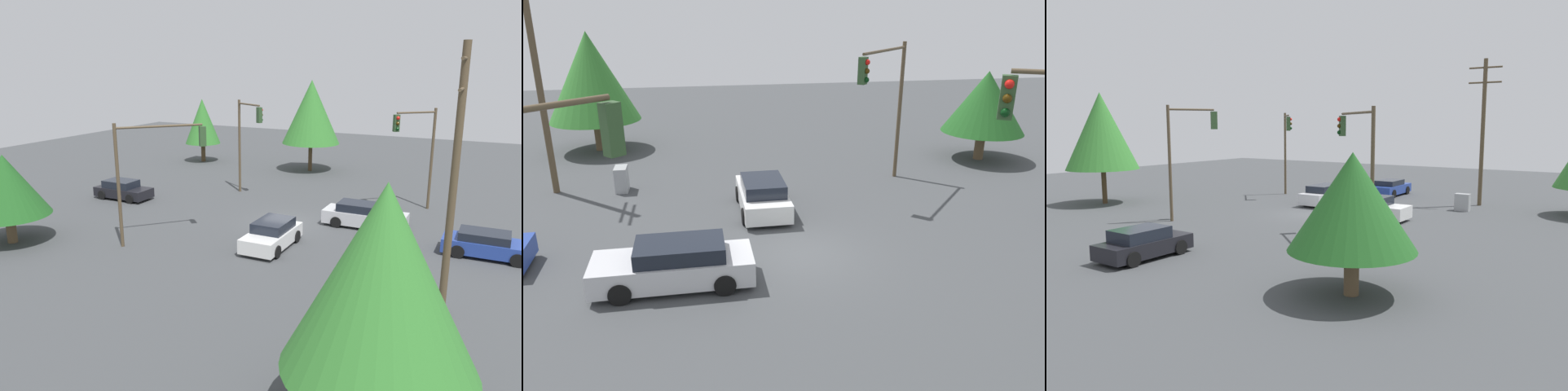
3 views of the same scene
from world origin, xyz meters
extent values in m
plane|color=#424447|center=(0.00, 0.00, 0.00)|extent=(80.00, 80.00, 0.00)
cube|color=#233D93|center=(-0.59, -11.00, 0.52)|extent=(1.78, 4.31, 0.68)
cube|color=black|center=(-0.59, -10.78, 1.07)|extent=(1.57, 2.37, 0.42)
cylinder|color=black|center=(0.25, -12.34, 0.33)|extent=(0.22, 0.66, 0.66)
cylinder|color=black|center=(-1.44, -12.34, 0.33)|extent=(0.22, 0.66, 0.66)
cylinder|color=black|center=(0.25, -9.66, 0.33)|extent=(0.22, 0.66, 0.66)
cylinder|color=black|center=(-1.44, -9.66, 0.33)|extent=(0.22, 0.66, 0.66)
cube|color=black|center=(0.07, 12.74, 0.50)|extent=(1.75, 4.01, 0.65)
cube|color=black|center=(0.07, 12.94, 1.08)|extent=(1.54, 2.20, 0.50)
cylinder|color=black|center=(0.91, 11.50, 0.32)|extent=(0.22, 0.65, 0.65)
cylinder|color=black|center=(-0.76, 11.50, 0.32)|extent=(0.22, 0.65, 0.65)
cylinder|color=black|center=(0.91, 13.99, 0.32)|extent=(0.22, 0.65, 0.65)
cylinder|color=black|center=(-0.76, 13.99, 0.32)|extent=(0.22, 0.65, 0.65)
cube|color=silver|center=(-4.15, -0.79, 0.55)|extent=(4.13, 1.84, 0.73)
cube|color=black|center=(-3.94, -0.79, 1.17)|extent=(2.27, 1.62, 0.51)
cylinder|color=black|center=(-5.43, -1.66, 0.33)|extent=(0.66, 0.22, 0.66)
cylinder|color=black|center=(-5.43, 0.09, 0.33)|extent=(0.66, 0.22, 0.66)
cylinder|color=black|center=(-2.87, -1.66, 0.33)|extent=(0.66, 0.22, 0.66)
cylinder|color=black|center=(-2.87, 0.09, 0.33)|extent=(0.66, 0.22, 0.66)
cube|color=silver|center=(1.35, -4.26, 0.56)|extent=(1.76, 4.79, 0.76)
cube|color=black|center=(1.35, -4.02, 1.18)|extent=(1.55, 2.63, 0.47)
cylinder|color=black|center=(2.18, -5.74, 0.33)|extent=(0.22, 0.65, 0.65)
cylinder|color=black|center=(0.51, -5.74, 0.33)|extent=(0.22, 0.65, 0.65)
cylinder|color=black|center=(2.18, -2.77, 0.33)|extent=(0.22, 0.65, 0.65)
cylinder|color=black|center=(0.51, -2.77, 0.33)|extent=(0.22, 0.65, 0.65)
cylinder|color=brown|center=(5.57, 6.36, 3.39)|extent=(0.18, 0.18, 6.79)
cylinder|color=brown|center=(4.87, 5.21, 6.54)|extent=(1.49, 2.37, 0.12)
cube|color=#2D4C28|center=(4.18, 4.06, 5.91)|extent=(0.42, 0.44, 1.05)
sphere|color=red|center=(4.33, 3.97, 6.25)|extent=(0.22, 0.22, 0.22)
sphere|color=#392605|center=(4.33, 3.97, 5.91)|extent=(0.22, 0.22, 0.22)
sphere|color=black|center=(4.33, 3.97, 5.58)|extent=(0.22, 0.22, 0.22)
cylinder|color=brown|center=(6.97, -6.98, 3.30)|extent=(0.18, 0.18, 6.60)
cylinder|color=brown|center=(6.07, -5.96, 6.35)|extent=(1.88, 2.12, 0.12)
cube|color=#2D4C28|center=(5.17, -4.94, 5.73)|extent=(0.43, 0.44, 1.05)
sphere|color=red|center=(5.04, -5.06, 6.06)|extent=(0.22, 0.22, 0.22)
sphere|color=#392605|center=(5.04, -5.06, 5.73)|extent=(0.22, 0.22, 0.22)
sphere|color=black|center=(5.04, -5.06, 5.39)|extent=(0.22, 0.22, 0.22)
cylinder|color=brown|center=(-7.48, 6.31, 3.23)|extent=(0.18, 0.18, 6.47)
cylinder|color=brown|center=(-5.84, 4.78, 6.22)|extent=(3.37, 3.13, 0.12)
cube|color=#2D4C28|center=(-4.20, 3.26, 5.59)|extent=(0.44, 0.44, 1.05)
sphere|color=red|center=(-4.08, 3.39, 5.93)|extent=(0.22, 0.22, 0.22)
sphere|color=#392605|center=(-4.08, 3.39, 5.59)|extent=(0.22, 0.22, 0.22)
sphere|color=black|center=(-4.08, 3.39, 5.26)|extent=(0.22, 0.22, 0.22)
cylinder|color=brown|center=(-7.97, -9.73, 5.06)|extent=(0.28, 0.28, 10.12)
cylinder|color=brown|center=(-7.97, -9.73, 9.52)|extent=(2.20, 0.12, 0.12)
cylinder|color=brown|center=(-7.97, -9.73, 8.52)|extent=(2.20, 0.12, 0.12)
cube|color=#9EA0A3|center=(-7.65, -6.79, 0.57)|extent=(0.94, 0.54, 1.13)
cylinder|color=#4C3823|center=(14.90, 4.34, 1.24)|extent=(0.34, 0.34, 2.48)
cone|color=#337A2D|center=(14.90, 4.34, 5.20)|extent=(5.01, 5.01, 5.46)
cylinder|color=brown|center=(-9.61, 12.06, 0.77)|extent=(0.51, 0.51, 1.54)
cone|color=#1E561E|center=(-9.61, 12.06, 3.16)|extent=(4.34, 4.34, 3.25)
camera|label=1|loc=(-26.86, -11.35, 9.41)|focal=35.00mm
camera|label=2|loc=(15.27, -3.37, 7.96)|focal=35.00mm
camera|label=3|loc=(-17.46, 26.54, 5.66)|focal=35.00mm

